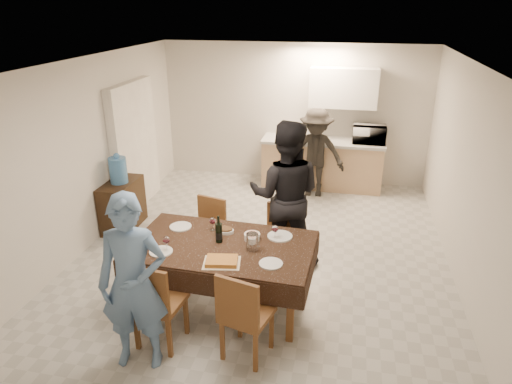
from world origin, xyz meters
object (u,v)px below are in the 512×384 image
water_jug (118,170)px  savoury_tart (222,261)px  person_near (133,284)px  water_pitcher (252,242)px  console (123,205)px  dining_table (222,247)px  microwave (369,134)px  person_kitchen (315,153)px  person_far (285,195)px  wine_bottle (219,229)px

water_jug → savoury_tart: size_ratio=1.03×
savoury_tart → person_near: person_near is taller
water_pitcher → water_jug: bearing=145.9°
console → water_jug: size_ratio=2.08×
savoury_tart → dining_table: bearing=104.7°
microwave → person_near: person_near is taller
person_kitchen → water_jug: bearing=-145.6°
person_near → dining_table: bearing=51.4°
console → person_kitchen: 3.40m
person_far → person_kitchen: 2.44m
wine_bottle → microwave: microwave is taller
dining_table → console: (-2.04, 1.57, -0.37)m
savoury_tart → person_far: 1.51m
dining_table → microwave: microwave is taller
water_pitcher → person_kitchen: person_kitchen is taller
microwave → person_kitchen: size_ratio=0.37×
dining_table → person_near: bearing=-115.2°
person_far → microwave: bearing=-113.0°
person_kitchen → person_near: bearing=-105.9°
person_far → savoury_tart: bearing=70.5°
microwave → water_jug: bearing=32.5°
wine_bottle → water_pitcher: (0.40, -0.10, -0.06)m
water_jug → wine_bottle: 2.51m
console → person_kitchen: person_kitchen is taller
water_jug → person_kitchen: size_ratio=0.25×
water_pitcher → person_near: (-0.90, -1.00, 0.00)m
water_pitcher → savoury_tart: bearing=-127.1°
dining_table → wine_bottle: size_ratio=6.49×
dining_table → microwave: size_ratio=3.52×
water_jug → microwave: microwave is taller
console → water_pitcher: (2.39, -1.62, 0.51)m
console → person_far: person_far is taller
microwave → person_far: person_far is taller
person_far → console: bearing=-13.4°
dining_table → person_kitchen: 3.55m
wine_bottle → savoury_tart: 0.47m
dining_table → microwave: (1.65, 3.93, 0.32)m
microwave → person_kitchen: bearing=26.2°
dining_table → person_far: size_ratio=1.05×
person_far → person_kitchen: size_ratio=1.23×
console → water_pitcher: water_pitcher is taller
water_pitcher → person_near: size_ratio=0.11×
person_near → person_kitchen: person_near is taller
person_near → person_far: (1.10, 2.10, 0.10)m
savoury_tart → microwave: 4.59m
microwave → person_far: (-1.10, -2.88, -0.09)m
console → water_jug: (0.00, 0.00, 0.57)m
person_near → person_far: person_far is taller
console → person_near: bearing=-60.3°
water_jug → wine_bottle: size_ratio=1.23×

